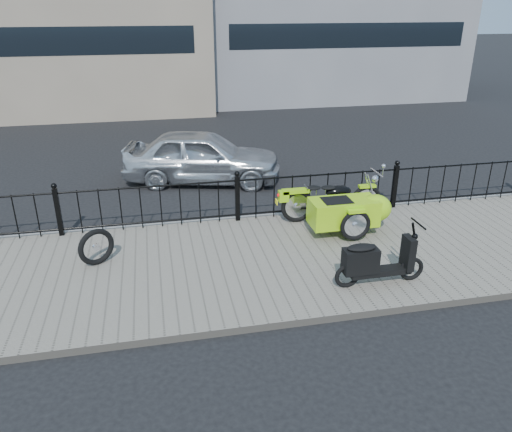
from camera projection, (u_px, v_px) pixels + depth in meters
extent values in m
plane|color=black|center=(250.00, 253.00, 9.32)|extent=(120.00, 120.00, 0.00)
cube|color=slate|center=(255.00, 263.00, 8.85)|extent=(30.00, 3.80, 0.12)
cube|color=gray|center=(237.00, 220.00, 10.59)|extent=(30.00, 0.10, 0.12)
cylinder|color=black|center=(237.00, 181.00, 10.10)|extent=(14.00, 0.04, 0.04)
cylinder|color=black|center=(238.00, 215.00, 10.40)|extent=(14.00, 0.04, 0.04)
cube|color=black|center=(58.00, 212.00, 9.59)|extent=(0.09, 0.09, 0.96)
sphere|color=black|center=(54.00, 186.00, 9.37)|extent=(0.11, 0.11, 0.11)
cube|color=black|center=(237.00, 199.00, 10.25)|extent=(0.09, 0.09, 0.96)
sphere|color=black|center=(237.00, 174.00, 10.04)|extent=(0.11, 0.11, 0.11)
cube|color=black|center=(395.00, 187.00, 10.92)|extent=(0.09, 0.09, 0.96)
sphere|color=black|center=(397.00, 163.00, 10.70)|extent=(0.11, 0.11, 0.11)
cube|color=black|center=(19.00, 42.00, 17.79)|extent=(12.50, 0.06, 1.00)
cube|color=black|center=(351.00, 35.00, 21.16)|extent=(10.50, 0.06, 1.00)
torus|color=black|center=(366.00, 201.00, 10.50)|extent=(0.69, 0.09, 0.69)
torus|color=black|center=(297.00, 206.00, 10.22)|extent=(0.69, 0.09, 0.69)
torus|color=black|center=(355.00, 225.00, 9.35)|extent=(0.60, 0.08, 0.60)
cube|color=gray|center=(332.00, 203.00, 10.35)|extent=(0.34, 0.22, 0.24)
cylinder|color=black|center=(332.00, 206.00, 10.38)|extent=(1.40, 0.04, 0.04)
ellipsoid|color=black|center=(338.00, 191.00, 10.28)|extent=(0.54, 0.29, 0.26)
cylinder|color=silver|center=(377.00, 172.00, 10.29)|extent=(0.03, 0.56, 0.03)
cylinder|color=silver|center=(370.00, 187.00, 10.39)|extent=(0.25, 0.04, 0.59)
sphere|color=silver|center=(375.00, 179.00, 10.34)|extent=(0.15, 0.15, 0.15)
cube|color=#9EE313|center=(367.00, 186.00, 10.37)|extent=(0.36, 0.12, 0.06)
cube|color=#9EE313|center=(296.00, 191.00, 10.07)|extent=(0.55, 0.16, 0.08)
ellipsoid|color=black|center=(328.00, 188.00, 10.20)|extent=(0.31, 0.22, 0.08)
ellipsoid|color=black|center=(314.00, 188.00, 10.13)|extent=(0.31, 0.22, 0.08)
sphere|color=red|center=(279.00, 195.00, 10.03)|extent=(0.07, 0.07, 0.07)
cube|color=#FFF21A|center=(276.00, 202.00, 10.19)|extent=(0.02, 0.14, 0.10)
cube|color=#9EE313|center=(343.00, 212.00, 9.63)|extent=(1.30, 0.62, 0.50)
ellipsoid|color=#9EE313|center=(375.00, 208.00, 9.74)|extent=(0.65, 0.60, 0.54)
cube|color=black|center=(337.00, 201.00, 9.51)|extent=(0.55, 0.43, 0.06)
cube|color=#9EE313|center=(357.00, 211.00, 9.23)|extent=(0.34, 0.11, 0.06)
torus|color=black|center=(411.00, 269.00, 8.12)|extent=(0.41, 0.07, 0.41)
torus|color=black|center=(347.00, 276.00, 7.91)|extent=(0.41, 0.07, 0.41)
cube|color=black|center=(380.00, 271.00, 8.01)|extent=(1.01, 0.22, 0.10)
cube|color=black|center=(360.00, 261.00, 7.85)|extent=(0.56, 0.26, 0.40)
ellipsoid|color=black|center=(362.00, 248.00, 7.75)|extent=(0.47, 0.24, 0.09)
cube|color=black|center=(408.00, 253.00, 7.98)|extent=(0.12, 0.30, 0.56)
cylinder|color=black|center=(414.00, 235.00, 7.87)|extent=(0.16, 0.04, 0.45)
cylinder|color=black|center=(418.00, 224.00, 7.80)|extent=(0.03, 0.44, 0.03)
torus|color=black|center=(96.00, 247.00, 8.56)|extent=(0.61, 0.43, 0.66)
imported|color=silver|center=(202.00, 156.00, 12.77)|extent=(4.24, 2.51, 1.35)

